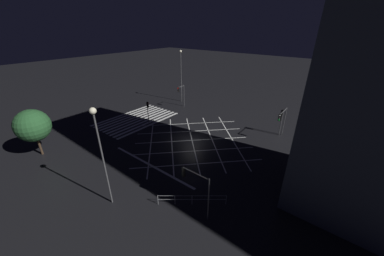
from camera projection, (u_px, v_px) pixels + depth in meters
ground_plane at (192, 140)px, 30.26m from camera, size 200.00×200.00×0.00m
road_markings at (150, 125)px, 34.73m from camera, size 19.38×25.77×0.01m
traffic_light_nw_cross at (282, 117)px, 30.55m from camera, size 0.36×0.39×3.99m
traffic_light_sw_main at (181, 92)px, 41.04m from camera, size 1.88×0.36×4.33m
traffic_light_nw_main at (282, 118)px, 29.32m from camera, size 3.14×0.36×4.32m
traffic_light_median_south at (148, 108)px, 34.27m from camera, size 0.36×0.39×3.77m
traffic_light_ne_cross at (194, 182)px, 17.43m from camera, size 0.36×2.87×4.27m
street_lamp_east at (181, 68)px, 42.90m from camera, size 0.49×0.49×10.37m
street_lamp_west at (99, 140)px, 16.84m from camera, size 0.54×0.54×9.26m
street_tree_near at (33, 126)px, 25.30m from camera, size 3.89×3.89×5.93m
pedestrian_railing at (192, 199)px, 19.16m from camera, size 3.87×4.88×1.05m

